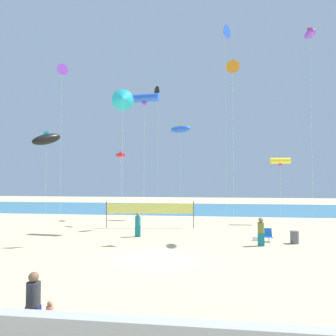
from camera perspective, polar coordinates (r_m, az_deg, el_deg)
The scene contains 21 objects.
ground_plane at distance 17.44m, azimuth -2.13°, elevation -16.37°, with size 120.00×120.00×0.00m, color #D1BC89.
ocean_band at distance 47.26m, azimuth 3.98°, elevation -7.39°, with size 120.00×20.00×0.01m, color teal.
mother_figure at distance 10.12m, azimuth -23.43°, elevation -21.39°, with size 0.39×0.39×1.70m.
toddler_figure at distance 10.15m, azimuth -20.84°, elevation -24.00°, with size 0.20×0.20×0.89m.
beachgoer_olive_shirt at distance 21.44m, azimuth 16.65°, elevation -10.94°, with size 0.42×0.42×1.84m.
beachgoer_teal_shirt at distance 23.91m, azimuth -5.54°, elevation -10.10°, with size 0.42×0.42×1.84m.
folding_beach_chair at distance 23.21m, azimuth 17.89°, elevation -11.54°, with size 0.52×0.65×0.89m.
trash_barrel at distance 23.04m, azimuth 22.16°, elevation -11.66°, with size 0.56×0.56×0.84m, color #595960.
volleyball_net at distance 28.03m, azimuth -3.32°, elevation -7.60°, with size 7.80×1.01×2.40m.
beach_handbag at distance 23.22m, azimuth 15.70°, elevation -12.33°, with size 0.39×0.19×0.31m, color white.
kite_violet_delta at distance 30.00m, azimuth -18.84°, elevation 16.55°, with size 0.93×0.91×14.39m.
kite_blue_delta at distance 32.69m, azimuth 10.43°, elevation 23.20°, with size 1.06×1.32×18.96m.
kite_blue_inflatable at distance 34.85m, azimuth 2.30°, elevation 7.12°, with size 2.26×0.81×10.53m.
kite_blue_tube at distance 27.01m, azimuth -4.36°, elevation 12.57°, with size 2.58×0.94×11.53m.
kite_orange_delta at distance 24.09m, azimuth 11.77°, elevation 17.49°, with size 0.99×0.56×12.87m.
kite_black_delta at distance 36.32m, azimuth -1.80°, elevation 13.82°, with size 1.02×1.14×14.89m.
kite_black_inflatable at distance 30.62m, azimuth -21.36°, elevation 4.93°, with size 2.55×2.77×8.83m.
kite_red_inflatable at distance 30.01m, azimuth -8.69°, elevation 2.34°, with size 1.28×0.92×6.98m.
kite_violet_inflatable at distance 27.10m, azimuth 24.54°, elevation 21.38°, with size 0.63×1.76×15.51m.
kite_yellow_tube at distance 32.65m, azimuth 19.84°, elevation 1.22°, with size 1.97×0.71×6.46m.
kite_cyan_delta at distance 22.09m, azimuth -8.27°, elevation 12.34°, with size 1.55×0.82×10.57m.
Camera 1 is at (2.78, -16.69, 4.26)m, focal length 33.30 mm.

